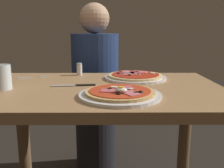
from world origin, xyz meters
name	(u,v)px	position (x,y,z in m)	size (l,w,h in m)	color
dining_table	(102,117)	(0.00, 0.00, 0.62)	(1.07, 0.72, 0.76)	#9E754C
pizza_foreground	(120,94)	(0.07, -0.17, 0.77)	(0.31, 0.31, 0.05)	white
pizza_across_left	(135,76)	(0.16, 0.18, 0.77)	(0.31, 0.31, 0.03)	white
water_glass_near	(3,79)	(-0.41, -0.05, 0.81)	(0.07, 0.07, 0.10)	silver
fork	(31,78)	(-0.38, 0.20, 0.76)	(0.15, 0.07, 0.00)	silver
knife	(77,85)	(-0.11, 0.01, 0.76)	(0.20, 0.04, 0.01)	silver
salt_shaker	(79,69)	(-0.13, 0.29, 0.79)	(0.03, 0.03, 0.07)	white
diner_person	(95,94)	(-0.07, 0.63, 0.56)	(0.32, 0.32, 1.18)	black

